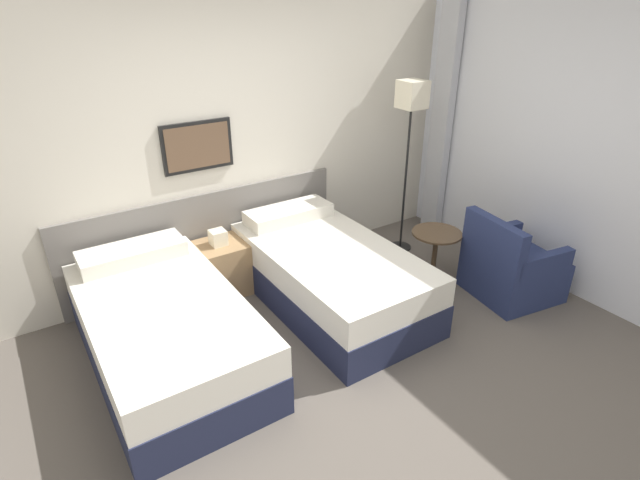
% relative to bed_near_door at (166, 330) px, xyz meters
% --- Properties ---
extents(ground_plane, '(16.00, 16.00, 0.00)m').
position_rel_bed_near_door_xyz_m(ground_plane, '(1.09, -0.90, -0.29)').
color(ground_plane, '#5B544C').
extents(wall_headboard, '(10.00, 0.10, 2.70)m').
position_rel_bed_near_door_xyz_m(wall_headboard, '(1.07, 1.03, 1.01)').
color(wall_headboard, beige).
rests_on(wall_headboard, ground_plane).
extents(wall_window, '(0.21, 4.41, 2.70)m').
position_rel_bed_near_door_xyz_m(wall_window, '(3.56, -1.09, 1.05)').
color(wall_window, white).
rests_on(wall_window, ground_plane).
extents(bed_near_door, '(1.06, 1.96, 0.69)m').
position_rel_bed_near_door_xyz_m(bed_near_door, '(0.00, 0.00, 0.00)').
color(bed_near_door, '#1E233D').
rests_on(bed_near_door, ground_plane).
extents(bed_near_window, '(1.06, 1.96, 0.69)m').
position_rel_bed_near_door_xyz_m(bed_near_window, '(1.51, 0.00, 0.00)').
color(bed_near_window, '#1E233D').
rests_on(bed_near_window, ground_plane).
extents(nightstand, '(0.48, 0.43, 0.64)m').
position_rel_bed_near_door_xyz_m(nightstand, '(0.75, 0.71, -0.03)').
color(nightstand, '#9E7A51').
rests_on(nightstand, ground_plane).
extents(floor_lamp, '(0.24, 0.24, 1.82)m').
position_rel_bed_near_door_xyz_m(floor_lamp, '(2.79, 0.46, 1.25)').
color(floor_lamp, black).
rests_on(floor_lamp, ground_plane).
extents(side_table, '(0.48, 0.48, 0.52)m').
position_rel_bed_near_door_xyz_m(side_table, '(2.60, -0.23, 0.08)').
color(side_table, brown).
rests_on(side_table, ground_plane).
extents(armchair, '(0.82, 0.81, 0.82)m').
position_rel_bed_near_door_xyz_m(armchair, '(2.99, -0.82, -0.02)').
color(armchair, navy).
rests_on(armchair, ground_plane).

